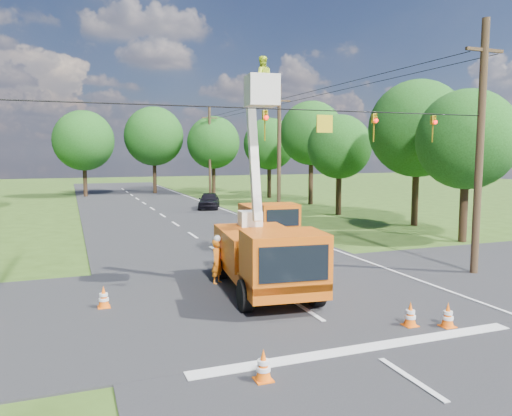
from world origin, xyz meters
name	(u,v)px	position (x,y,z in m)	size (l,w,h in m)	color
ground	(176,225)	(0.00, 20.00, 0.00)	(140.00, 140.00, 0.00)	#2F4A16
road_main	(176,225)	(0.00, 20.00, 0.00)	(12.00, 100.00, 0.06)	black
road_cross	(281,294)	(0.00, 2.00, 0.00)	(56.00, 10.00, 0.07)	black
stop_bar	(364,350)	(0.00, -3.20, 0.00)	(9.00, 0.45, 0.02)	silver
edge_line	(253,221)	(5.60, 20.00, 0.00)	(0.12, 90.00, 0.02)	silver
bucket_truck	(265,245)	(-0.42, 2.40, 1.69)	(3.23, 6.84, 8.15)	#C94D0E
second_truck	(268,218)	(3.97, 13.03, 1.11)	(2.64, 5.83, 2.12)	#C94D0E
ground_worker	(217,262)	(-1.65, 4.13, 0.84)	(0.61, 0.40, 1.68)	#EF4B14
distant_car	(209,200)	(4.71, 28.58, 0.72)	(1.71, 4.26, 1.45)	black
traffic_cone_0	(263,366)	(-2.98, -3.93, 0.36)	(0.38, 0.38, 0.71)	#FF630D
traffic_cone_1	(448,315)	(3.03, -2.67, 0.36)	(0.38, 0.38, 0.71)	#FF630D
traffic_cone_2	(271,247)	(2.23, 8.37, 0.36)	(0.38, 0.38, 0.71)	#FF630D
traffic_cone_3	(249,243)	(1.68, 9.86, 0.36)	(0.38, 0.38, 0.71)	#FF630D
traffic_cone_4	(104,297)	(-5.82, 2.53, 0.36)	(0.38, 0.38, 0.71)	#FF630D
traffic_cone_7	(271,224)	(5.29, 15.77, 0.36)	(0.38, 0.38, 0.71)	#FF630D
traffic_cone_8	(410,314)	(2.10, -2.24, 0.36)	(0.38, 0.38, 0.71)	#FF630D
pole_right_near	(480,146)	(8.50, 2.00, 5.11)	(1.80, 0.30, 10.00)	#4C3823
pole_right_mid	(279,150)	(8.50, 22.00, 5.11)	(1.80, 0.30, 10.00)	#4C3823
pole_right_far	(210,151)	(8.50, 42.00, 5.11)	(1.80, 0.30, 10.00)	#4C3823
signal_span	(341,123)	(2.23, 1.99, 5.88)	(18.00, 0.29, 1.07)	black
tree_right_a	(467,140)	(13.50, 8.00, 5.56)	(5.40, 5.40, 8.28)	#382616
tree_right_b	(417,129)	(15.00, 14.00, 6.43)	(6.40, 6.40, 9.65)	#382616
tree_right_c	(339,147)	(13.20, 21.00, 5.31)	(5.00, 5.00, 7.83)	#382616
tree_right_d	(311,133)	(14.80, 29.00, 6.68)	(6.00, 6.00, 9.70)	#382616
tree_right_e	(269,144)	(13.80, 37.00, 5.81)	(5.60, 5.60, 8.63)	#382616
tree_far_a	(84,141)	(-5.00, 45.00, 6.19)	(6.60, 6.60, 9.50)	#382616
tree_far_b	(154,136)	(3.00, 47.00, 6.81)	(7.00, 7.00, 10.32)	#382616
tree_far_c	(213,143)	(9.50, 44.00, 6.06)	(6.20, 6.20, 9.18)	#382616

